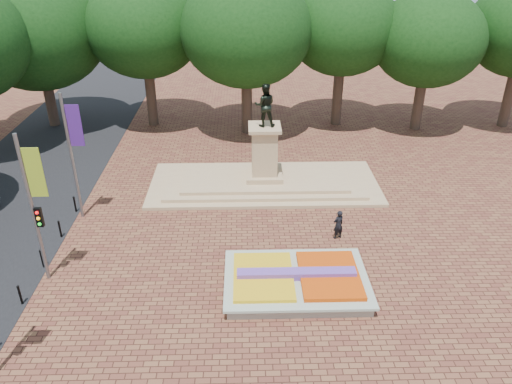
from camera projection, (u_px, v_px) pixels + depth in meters
ground at (271, 261)px, 23.85m from camera, size 90.00×90.00×0.00m
flower_bed at (297, 281)px, 21.93m from camera, size 6.30×4.30×0.91m
monument at (264, 172)px, 30.52m from camera, size 14.00×6.00×6.40m
tree_row_back at (291, 43)px, 36.71m from camera, size 44.80×8.80×10.43m
banner_poles at (31, 207)px, 20.66m from camera, size 0.88×11.17×7.00m
bollard_row at (31, 275)px, 22.03m from camera, size 0.12×13.12×0.98m
pedestrian at (338, 225)px, 25.29m from camera, size 0.69×0.59×1.59m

